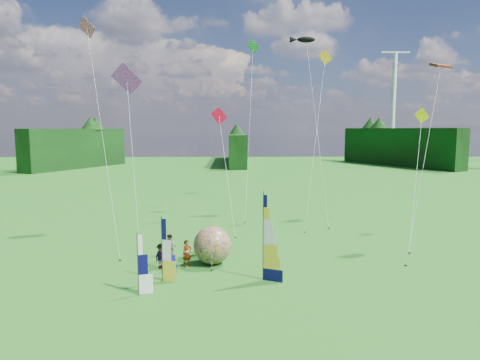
{
  "coord_description": "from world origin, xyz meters",
  "views": [
    {
      "loc": [
        -1.53,
        -20.92,
        8.47
      ],
      "look_at": [
        -1.0,
        4.0,
        5.5
      ],
      "focal_mm": 32.0,
      "sensor_mm": 36.0,
      "label": 1
    }
  ],
  "objects_px": {
    "spectator_d": "(200,243)",
    "camp_chair": "(172,265)",
    "spectator_b": "(170,247)",
    "spectator_c": "(161,256)",
    "side_banner_left": "(162,250)",
    "spectator_a": "(187,253)",
    "bol_inflatable": "(212,245)",
    "kite_whale": "(316,117)",
    "side_banner_far": "(138,265)",
    "feather_banner_main": "(263,238)"
  },
  "relations": [
    {
      "from": "spectator_c",
      "to": "kite_whale",
      "type": "height_order",
      "value": "kite_whale"
    },
    {
      "from": "side_banner_far",
      "to": "spectator_b",
      "type": "xyz_separation_m",
      "value": [
        0.82,
        5.89,
        -0.73
      ]
    },
    {
      "from": "side_banner_far",
      "to": "spectator_c",
      "type": "bearing_deg",
      "value": 66.66
    },
    {
      "from": "side_banner_far",
      "to": "spectator_d",
      "type": "height_order",
      "value": "side_banner_far"
    },
    {
      "from": "spectator_c",
      "to": "camp_chair",
      "type": "bearing_deg",
      "value": -109.9
    },
    {
      "from": "spectator_c",
      "to": "side_banner_left",
      "type": "bearing_deg",
      "value": -141.13
    },
    {
      "from": "spectator_b",
      "to": "kite_whale",
      "type": "distance_m",
      "value": 20.72
    },
    {
      "from": "bol_inflatable",
      "to": "spectator_a",
      "type": "bearing_deg",
      "value": -159.34
    },
    {
      "from": "spectator_d",
      "to": "camp_chair",
      "type": "relative_size",
      "value": 1.58
    },
    {
      "from": "bol_inflatable",
      "to": "spectator_d",
      "type": "distance_m",
      "value": 2.3
    },
    {
      "from": "spectator_d",
      "to": "feather_banner_main",
      "type": "bearing_deg",
      "value": -178.76
    },
    {
      "from": "feather_banner_main",
      "to": "spectator_c",
      "type": "xyz_separation_m",
      "value": [
        -6.09,
        2.21,
        -1.67
      ]
    },
    {
      "from": "bol_inflatable",
      "to": "kite_whale",
      "type": "bearing_deg",
      "value": 58.01
    },
    {
      "from": "spectator_b",
      "to": "spectator_c",
      "type": "xyz_separation_m",
      "value": [
        -0.35,
        -1.65,
        -0.08
      ]
    },
    {
      "from": "camp_chair",
      "to": "kite_whale",
      "type": "relative_size",
      "value": 0.05
    },
    {
      "from": "spectator_a",
      "to": "spectator_d",
      "type": "bearing_deg",
      "value": 43.07
    },
    {
      "from": "side_banner_left",
      "to": "spectator_b",
      "type": "xyz_separation_m",
      "value": [
        -0.09,
        3.88,
        -0.93
      ]
    },
    {
      "from": "bol_inflatable",
      "to": "camp_chair",
      "type": "bearing_deg",
      "value": -143.88
    },
    {
      "from": "bol_inflatable",
      "to": "spectator_a",
      "type": "height_order",
      "value": "bol_inflatable"
    },
    {
      "from": "spectator_b",
      "to": "spectator_c",
      "type": "bearing_deg",
      "value": -100.05
    },
    {
      "from": "bol_inflatable",
      "to": "spectator_c",
      "type": "bearing_deg",
      "value": -165.45
    },
    {
      "from": "spectator_b",
      "to": "spectator_c",
      "type": "distance_m",
      "value": 1.69
    },
    {
      "from": "side_banner_far",
      "to": "bol_inflatable",
      "type": "height_order",
      "value": "side_banner_far"
    },
    {
      "from": "bol_inflatable",
      "to": "spectator_d",
      "type": "xyz_separation_m",
      "value": [
        -0.93,
        2.07,
        -0.41
      ]
    },
    {
      "from": "kite_whale",
      "to": "spectator_b",
      "type": "bearing_deg",
      "value": -110.96
    },
    {
      "from": "spectator_b",
      "to": "camp_chair",
      "type": "height_order",
      "value": "spectator_b"
    },
    {
      "from": "spectator_a",
      "to": "feather_banner_main",
      "type": "bearing_deg",
      "value": -62.2
    },
    {
      "from": "bol_inflatable",
      "to": "spectator_d",
      "type": "bearing_deg",
      "value": 114.1
    },
    {
      "from": "camp_chair",
      "to": "kite_whale",
      "type": "bearing_deg",
      "value": 31.79
    },
    {
      "from": "spectator_b",
      "to": "kite_whale",
      "type": "relative_size",
      "value": 0.09
    },
    {
      "from": "side_banner_far",
      "to": "kite_whale",
      "type": "xyz_separation_m",
      "value": [
        13.0,
        20.14,
        8.1
      ]
    },
    {
      "from": "side_banner_far",
      "to": "spectator_d",
      "type": "distance_m",
      "value": 7.64
    },
    {
      "from": "feather_banner_main",
      "to": "spectator_b",
      "type": "xyz_separation_m",
      "value": [
        -5.74,
        3.87,
        -1.59
      ]
    },
    {
      "from": "side_banner_left",
      "to": "spectator_d",
      "type": "bearing_deg",
      "value": 83.8
    },
    {
      "from": "bol_inflatable",
      "to": "spectator_c",
      "type": "xyz_separation_m",
      "value": [
        -3.11,
        -0.81,
        -0.43
      ]
    },
    {
      "from": "side_banner_left",
      "to": "camp_chair",
      "type": "relative_size",
      "value": 3.54
    },
    {
      "from": "side_banner_left",
      "to": "spectator_a",
      "type": "height_order",
      "value": "side_banner_left"
    },
    {
      "from": "side_banner_left",
      "to": "spectator_d",
      "type": "height_order",
      "value": "side_banner_left"
    },
    {
      "from": "spectator_a",
      "to": "spectator_d",
      "type": "distance_m",
      "value": 2.72
    },
    {
      "from": "spectator_a",
      "to": "camp_chair",
      "type": "xyz_separation_m",
      "value": [
        -0.77,
        -1.1,
        -0.34
      ]
    },
    {
      "from": "side_banner_left",
      "to": "side_banner_far",
      "type": "bearing_deg",
      "value": -101.59
    },
    {
      "from": "camp_chair",
      "to": "kite_whale",
      "type": "height_order",
      "value": "kite_whale"
    },
    {
      "from": "feather_banner_main",
      "to": "spectator_b",
      "type": "relative_size",
      "value": 2.87
    },
    {
      "from": "side_banner_left",
      "to": "spectator_d",
      "type": "relative_size",
      "value": 2.25
    },
    {
      "from": "bol_inflatable",
      "to": "spectator_c",
      "type": "distance_m",
      "value": 3.25
    },
    {
      "from": "spectator_c",
      "to": "spectator_d",
      "type": "xyz_separation_m",
      "value": [
        2.19,
        2.88,
        0.02
      ]
    },
    {
      "from": "spectator_d",
      "to": "spectator_a",
      "type": "bearing_deg",
      "value": 130.66
    },
    {
      "from": "side_banner_left",
      "to": "spectator_b",
      "type": "bearing_deg",
      "value": 104.02
    },
    {
      "from": "side_banner_left",
      "to": "kite_whale",
      "type": "distance_m",
      "value": 23.18
    },
    {
      "from": "bol_inflatable",
      "to": "spectator_c",
      "type": "relative_size",
      "value": 1.56
    }
  ]
}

